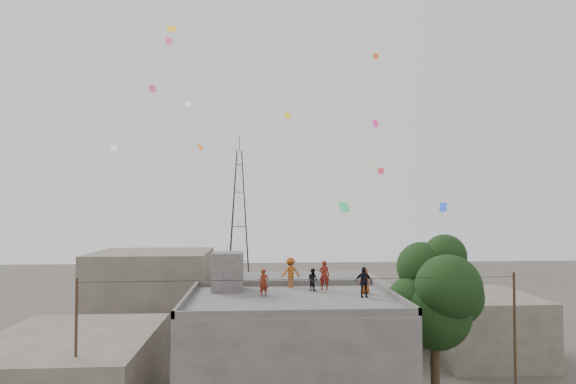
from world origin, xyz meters
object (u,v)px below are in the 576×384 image
object	(u,v)px
person_red_adult	(324,275)
tree	(437,295)
person_dark_adult	(364,282)
transmission_tower	(239,219)
stair_head_box	(228,271)

from	to	relation	value
person_red_adult	tree	bearing A→B (deg)	174.68
person_red_adult	person_dark_adult	xyz separation A→B (m)	(1.62, -2.22, -0.04)
transmission_tower	person_red_adult	xyz separation A→B (m)	(5.92, -37.61, -2.20)
stair_head_box	tree	xyz separation A→B (m)	(10.57, -2.00, -1.00)
person_red_adult	transmission_tower	bearing A→B (deg)	-68.11
person_dark_adult	tree	bearing A→B (deg)	8.12
tree	transmission_tower	size ratio (longest dim) A/B	0.45
person_dark_adult	person_red_adult	bearing A→B (deg)	127.95
transmission_tower	person_red_adult	bearing A→B (deg)	-81.05
tree	transmission_tower	xyz separation A→B (m)	(-11.37, 39.40, 2.97)
tree	person_dark_adult	distance (m)	3.91
transmission_tower	person_dark_adult	world-z (taller)	transmission_tower
stair_head_box	person_dark_adult	distance (m)	7.18
transmission_tower	stair_head_box	bearing A→B (deg)	-88.77
tree	person_dark_adult	size ratio (longest dim) A/B	6.19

